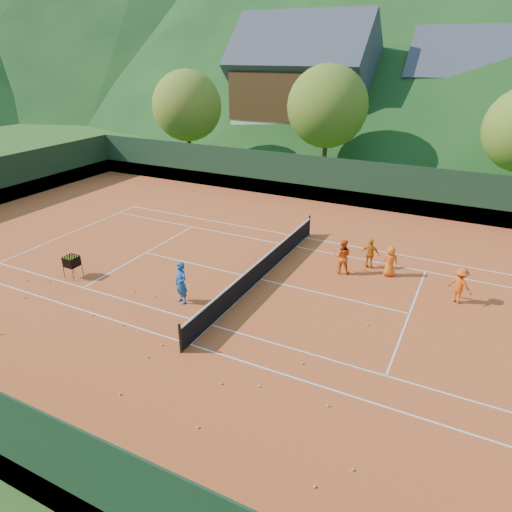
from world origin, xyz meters
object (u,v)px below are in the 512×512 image
at_px(student_d, 460,285).
at_px(chalet_left, 303,89).
at_px(tennis_net, 260,269).
at_px(student_b, 370,254).
at_px(student_a, 342,256).
at_px(student_c, 390,261).
at_px(ball_hopper, 72,262).
at_px(coach, 181,283).
at_px(chalet_mid, 476,99).

bearing_deg(student_d, chalet_left, -37.64).
relative_size(tennis_net, chalet_left, 0.87).
distance_m(student_b, student_d, 4.24).
xyz_separation_m(student_a, student_c, (1.99, 0.70, -0.11)).
bearing_deg(student_c, ball_hopper, 3.55).
distance_m(coach, tennis_net, 3.76).
distance_m(student_b, student_c, 1.06).
xyz_separation_m(student_a, student_b, (1.00, 1.09, -0.10)).
height_order(chalet_left, chalet_mid, chalet_left).
bearing_deg(tennis_net, student_c, 30.56).
height_order(coach, chalet_mid, chalet_mid).
xyz_separation_m(ball_hopper, chalet_mid, (13.52, 37.55, 4.22)).
height_order(student_b, student_c, student_b).
relative_size(student_b, tennis_net, 0.12).
distance_m(student_c, chalet_mid, 31.37).
relative_size(student_a, student_c, 1.16).
xyz_separation_m(coach, student_d, (9.82, 5.01, -0.13)).
distance_m(student_d, tennis_net, 8.13).
bearing_deg(chalet_mid, tennis_net, -100.01).
bearing_deg(chalet_left, student_d, -57.57).
bearing_deg(ball_hopper, chalet_left, 94.22).
distance_m(student_a, student_d, 4.97).
height_order(tennis_net, chalet_mid, chalet_mid).
bearing_deg(student_d, student_c, -1.36).
distance_m(student_a, chalet_left, 31.02).
bearing_deg(coach, tennis_net, 81.39).
bearing_deg(coach, student_b, 69.95).
bearing_deg(student_c, coach, 18.02).
height_order(student_b, chalet_left, chalet_left).
distance_m(student_b, ball_hopper, 13.41).
bearing_deg(student_d, ball_hopper, 38.96).
relative_size(student_c, tennis_net, 0.12).
distance_m(chalet_left, chalet_mid, 16.51).
relative_size(student_a, chalet_left, 0.12).
relative_size(student_b, student_c, 1.01).
height_order(student_c, tennis_net, student_c).
xyz_separation_m(coach, ball_hopper, (-5.63, -0.32, -0.13)).
distance_m(student_a, chalet_mid, 32.17).
bearing_deg(student_b, chalet_left, -62.14).
distance_m(tennis_net, chalet_mid, 34.81).
height_order(student_d, chalet_mid, chalet_mid).
distance_m(student_a, ball_hopper, 11.99).
bearing_deg(student_c, chalet_mid, -115.78).
bearing_deg(chalet_left, student_c, -61.06).
bearing_deg(coach, chalet_mid, 99.87).
relative_size(ball_hopper, chalet_mid, 0.08).
xyz_separation_m(tennis_net, chalet_left, (-10.00, 30.00, 5.13)).
relative_size(coach, student_c, 1.25).
xyz_separation_m(student_b, student_d, (3.94, -1.55, 0.04)).
bearing_deg(chalet_mid, chalet_left, -165.96).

